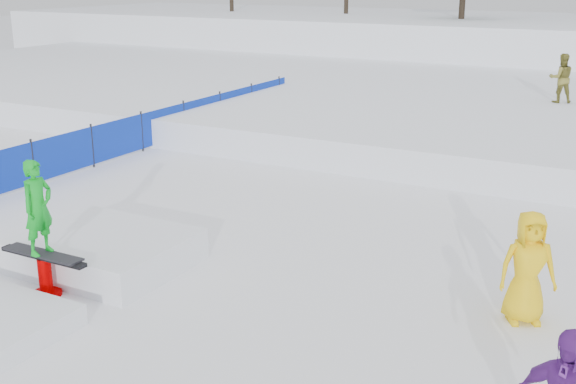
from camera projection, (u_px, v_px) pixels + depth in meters
The scene contains 7 objects.
ground at pixel (198, 289), 11.12m from camera, with size 120.00×120.00×0.00m, color white.
snow_berm at pixel (547, 44), 35.97m from camera, with size 60.00×14.00×2.40m, color white.
snow_midrise at pixel (472, 103), 24.45m from camera, with size 50.00×18.00×0.80m, color white.
safety_fence at pixel (142, 131), 19.48m from camera, with size 0.05×16.00×1.10m.
walker_olive at pixel (561, 78), 22.11m from camera, with size 0.73×0.57×1.50m, color olive.
spectator_yellow at pixel (528, 267), 9.88m from camera, with size 0.79×0.51×1.61m, color yellow.
jib_rail_feature at pixel (73, 264), 11.30m from camera, with size 2.60×4.40×2.11m.
Camera 1 is at (6.10, -8.29, 4.69)m, focal length 45.00 mm.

